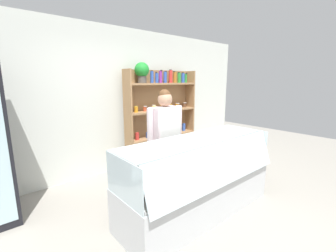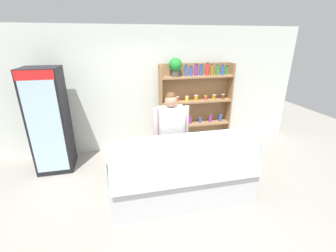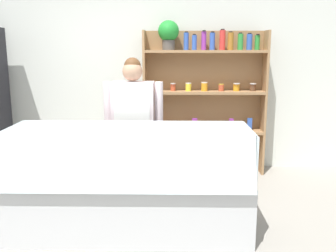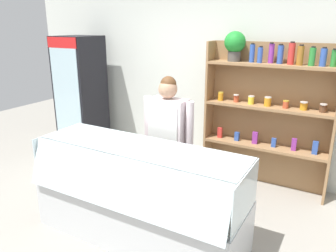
{
  "view_description": "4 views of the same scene",
  "coord_description": "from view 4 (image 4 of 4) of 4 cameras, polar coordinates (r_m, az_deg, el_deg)",
  "views": [
    {
      "loc": [
        -2.05,
        -1.87,
        1.74
      ],
      "look_at": [
        -0.06,
        0.49,
        1.11
      ],
      "focal_mm": 24.0,
      "sensor_mm": 36.0,
      "label": 1
    },
    {
      "loc": [
        -0.85,
        -2.89,
        2.42
      ],
      "look_at": [
        -0.04,
        0.69,
        1.0
      ],
      "focal_mm": 24.0,
      "sensor_mm": 36.0,
      "label": 2
    },
    {
      "loc": [
        0.44,
        -3.31,
        1.7
      ],
      "look_at": [
        0.38,
        0.45,
        0.92
      ],
      "focal_mm": 40.0,
      "sensor_mm": 36.0,
      "label": 3
    },
    {
      "loc": [
        1.76,
        -2.46,
        2.17
      ],
      "look_at": [
        -0.02,
        0.66,
        1.03
      ],
      "focal_mm": 35.0,
      "sensor_mm": 36.0,
      "label": 4
    }
  ],
  "objects": [
    {
      "name": "shelving_unit",
      "position": [
        4.47,
        16.49,
        4.05
      ],
      "size": [
        1.65,
        0.29,
        2.07
      ],
      "color": "#9E754C",
      "rests_on": "ground"
    },
    {
      "name": "shop_clerk",
      "position": [
        3.75,
        -0.01,
        -1.35
      ],
      "size": [
        0.63,
        0.25,
        1.61
      ],
      "color": "#383D51",
      "rests_on": "ground"
    },
    {
      "name": "ground_plane",
      "position": [
        3.73,
        -5.04,
        -18.13
      ],
      "size": [
        12.0,
        12.0,
        0.0
      ],
      "primitive_type": "plane",
      "color": "gray"
    },
    {
      "name": "drinks_fridge",
      "position": [
        5.66,
        -14.87,
        4.88
      ],
      "size": [
        0.63,
        0.64,
        1.97
      ],
      "color": "black",
      "rests_on": "ground"
    },
    {
      "name": "deli_display_case",
      "position": [
        3.52,
        -5.17,
        -14.33
      ],
      "size": [
        2.21,
        0.8,
        1.01
      ],
      "color": "silver",
      "rests_on": "ground"
    },
    {
      "name": "back_wall",
      "position": [
        4.92,
        8.34,
        7.77
      ],
      "size": [
        6.8,
        0.1,
        2.7
      ],
      "primitive_type": "cube",
      "color": "silver",
      "rests_on": "ground"
    }
  ]
}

